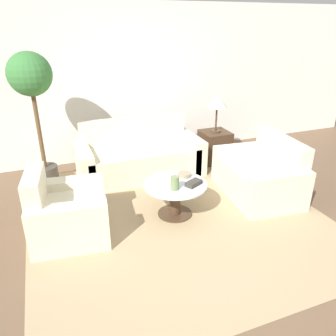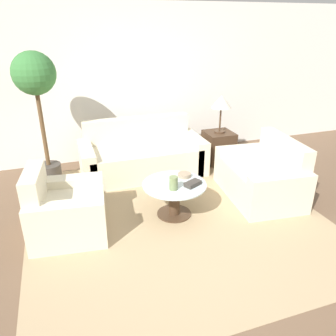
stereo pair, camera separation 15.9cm
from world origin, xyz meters
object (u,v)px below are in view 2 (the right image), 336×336
(coffee_table, at_px, (174,195))
(vase, at_px, (173,183))
(sofa_main, at_px, (142,156))
(loveseat, at_px, (264,177))
(book_stack, at_px, (193,184))
(potted_plant, at_px, (37,91))
(armchair, at_px, (63,212))
(table_lamp, at_px, (221,103))
(bowl, at_px, (184,175))

(coffee_table, bearing_deg, vase, -114.51)
(sofa_main, relative_size, loveseat, 1.45)
(sofa_main, bearing_deg, book_stack, -80.68)
(sofa_main, height_order, potted_plant, potted_plant)
(armchair, xyz_separation_m, table_lamp, (2.66, 1.36, 0.78))
(bowl, bearing_deg, loveseat, -3.23)
(armchair, xyz_separation_m, coffee_table, (1.34, -0.04, 0.00))
(bowl, bearing_deg, coffee_table, -141.74)
(coffee_table, xyz_separation_m, book_stack, (0.20, -0.12, 0.18))
(armchair, bearing_deg, loveseat, -82.17)
(sofa_main, relative_size, vase, 11.71)
(sofa_main, height_order, coffee_table, sofa_main)
(table_lamp, height_order, book_stack, table_lamp)
(vase, relative_size, book_stack, 0.69)
(loveseat, xyz_separation_m, table_lamp, (-0.05, 1.31, 0.78))
(coffee_table, height_order, vase, vase)
(sofa_main, bearing_deg, vase, -90.20)
(table_lamp, relative_size, potted_plant, 0.33)
(coffee_table, relative_size, table_lamp, 1.27)
(loveseat, bearing_deg, bowl, -87.59)
(bowl, bearing_deg, vase, -131.48)
(table_lamp, xyz_separation_m, book_stack, (-1.12, -1.51, -0.59))
(loveseat, xyz_separation_m, potted_plant, (-2.86, 1.41, 1.13))
(armchair, distance_m, coffee_table, 1.34)
(bowl, relative_size, book_stack, 0.71)
(table_lamp, xyz_separation_m, potted_plant, (-2.81, 0.10, 0.35))
(armchair, relative_size, potted_plant, 0.49)
(sofa_main, bearing_deg, bowl, -79.00)
(vase, xyz_separation_m, book_stack, (0.26, 0.02, -0.06))
(armchair, distance_m, potted_plant, 1.85)
(coffee_table, bearing_deg, book_stack, -30.71)
(vase, bearing_deg, loveseat, 8.74)
(sofa_main, xyz_separation_m, table_lamp, (1.37, -0.03, 0.78))
(loveseat, relative_size, coffee_table, 1.69)
(armchair, height_order, vase, armchair)
(table_lamp, bearing_deg, armchair, -153.01)
(vase, distance_m, book_stack, 0.26)
(sofa_main, bearing_deg, coffee_table, -87.74)
(sofa_main, distance_m, vase, 1.57)
(table_lamp, bearing_deg, coffee_table, -133.43)
(armchair, relative_size, bowl, 5.53)
(potted_plant, distance_m, book_stack, 2.52)
(loveseat, bearing_deg, armchair, -83.35)
(sofa_main, relative_size, potted_plant, 1.01)
(coffee_table, xyz_separation_m, vase, (-0.06, -0.13, 0.24))
(sofa_main, bearing_deg, table_lamp, -1.13)
(bowl, height_order, book_stack, book_stack)
(coffee_table, relative_size, vase, 4.80)
(sofa_main, height_order, bowl, sofa_main)
(vase, relative_size, bowl, 0.98)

